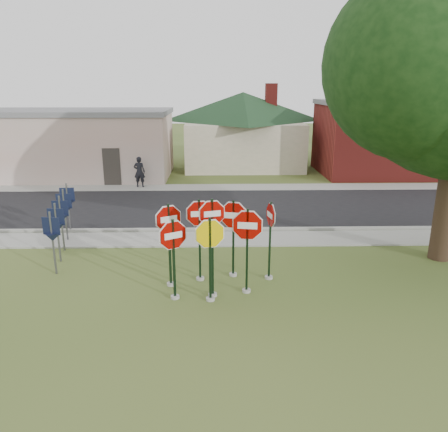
{
  "coord_description": "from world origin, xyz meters",
  "views": [
    {
      "loc": [
        -0.08,
        -10.09,
        5.58
      ],
      "look_at": [
        0.19,
        2.0,
        1.98
      ],
      "focal_mm": 35.0,
      "sensor_mm": 36.0,
      "label": 1
    }
  ],
  "objects_px": {
    "stop_sign_yellow": "(210,248)",
    "pedestrian": "(139,172)",
    "stop_sign_left": "(173,248)",
    "stop_sign_center": "(212,235)"
  },
  "relations": [
    {
      "from": "stop_sign_yellow",
      "to": "pedestrian",
      "type": "distance_m",
      "value": 14.43
    },
    {
      "from": "stop_sign_yellow",
      "to": "stop_sign_left",
      "type": "distance_m",
      "value": 0.98
    },
    {
      "from": "stop_sign_left",
      "to": "stop_sign_center",
      "type": "bearing_deg",
      "value": 6.37
    },
    {
      "from": "stop_sign_center",
      "to": "stop_sign_left",
      "type": "relative_size",
      "value": 1.21
    },
    {
      "from": "pedestrian",
      "to": "stop_sign_left",
      "type": "bearing_deg",
      "value": 106.85
    },
    {
      "from": "stop_sign_center",
      "to": "stop_sign_yellow",
      "type": "xyz_separation_m",
      "value": [
        -0.06,
        -0.25,
        -0.28
      ]
    },
    {
      "from": "stop_sign_left",
      "to": "pedestrian",
      "type": "bearing_deg",
      "value": 102.99
    },
    {
      "from": "stop_sign_center",
      "to": "pedestrian",
      "type": "height_order",
      "value": "stop_sign_center"
    },
    {
      "from": "stop_sign_left",
      "to": "pedestrian",
      "type": "distance_m",
      "value": 14.05
    },
    {
      "from": "stop_sign_center",
      "to": "stop_sign_left",
      "type": "bearing_deg",
      "value": -173.63
    }
  ]
}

